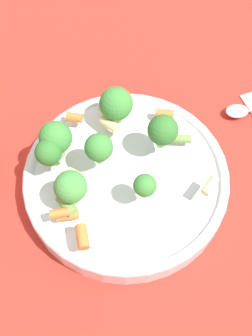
% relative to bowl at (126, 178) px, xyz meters
% --- Properties ---
extents(ground_plane, '(3.00, 3.00, 0.00)m').
position_rel_bowl_xyz_m(ground_plane, '(0.00, 0.00, -0.02)').
color(ground_plane, '#B72D23').
extents(bowl, '(0.28, 0.28, 0.04)m').
position_rel_bowl_xyz_m(bowl, '(0.00, 0.00, 0.00)').
color(bowl, silver).
rests_on(bowl, ground_plane).
extents(pasta_salad, '(0.24, 0.24, 0.07)m').
position_rel_bowl_xyz_m(pasta_salad, '(0.04, -0.01, 0.06)').
color(pasta_salad, '#8CB766').
rests_on(pasta_salad, bowl).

